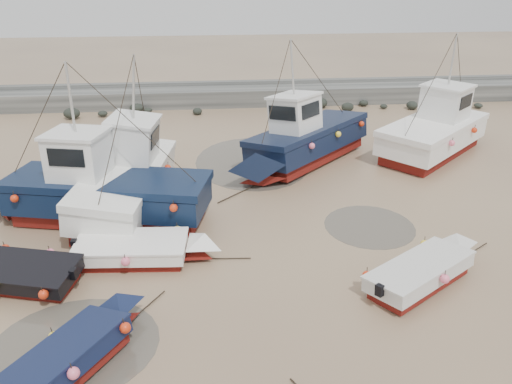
% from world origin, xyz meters
% --- Properties ---
extents(ground, '(120.00, 120.00, 0.00)m').
position_xyz_m(ground, '(0.00, 0.00, 0.00)').
color(ground, '#9F8361').
rests_on(ground, ground).
extents(seawall, '(60.00, 4.92, 1.50)m').
position_xyz_m(seawall, '(0.05, 21.99, 0.63)').
color(seawall, slate).
rests_on(seawall, ground).
extents(puddle_a, '(4.60, 4.60, 0.01)m').
position_xyz_m(puddle_a, '(-4.04, -2.77, 0.00)').
color(puddle_a, '#534D42').
rests_on(puddle_a, ground).
extents(puddle_b, '(3.55, 3.55, 0.01)m').
position_xyz_m(puddle_b, '(5.99, 3.04, 0.00)').
color(puddle_b, '#534D42').
rests_on(puddle_b, ground).
extents(puddle_d, '(5.92, 5.92, 0.01)m').
position_xyz_m(puddle_d, '(2.02, 10.47, 0.00)').
color(puddle_d, '#534D42').
rests_on(puddle_d, ground).
extents(dinghy_1, '(3.76, 5.14, 1.43)m').
position_xyz_m(dinghy_1, '(-3.69, -3.53, 0.55)').
color(dinghy_1, maroon).
rests_on(dinghy_1, ground).
extents(dinghy_3, '(5.60, 4.03, 1.43)m').
position_xyz_m(dinghy_3, '(6.67, -0.82, 0.54)').
color(dinghy_3, maroon).
rests_on(dinghy_3, ground).
extents(dinghy_4, '(6.44, 2.96, 1.43)m').
position_xyz_m(dinghy_4, '(-6.90, 0.42, 0.54)').
color(dinghy_4, maroon).
rests_on(dinghy_4, ground).
extents(dinghy_5, '(6.12, 2.33, 1.43)m').
position_xyz_m(dinghy_5, '(-2.60, 1.35, 0.55)').
color(dinghy_5, maroon).
rests_on(dinghy_5, ground).
extents(cabin_boat_0, '(11.04, 4.73, 6.22)m').
position_xyz_m(cabin_boat_0, '(-4.81, 4.70, 1.31)').
color(cabin_boat_0, maroon).
rests_on(cabin_boat_0, ground).
extents(cabin_boat_1, '(3.95, 10.89, 6.22)m').
position_xyz_m(cabin_boat_1, '(-3.70, 6.23, 1.32)').
color(cabin_boat_1, maroon).
rests_on(cabin_boat_1, ground).
extents(cabin_boat_2, '(8.59, 8.33, 6.22)m').
position_xyz_m(cabin_boat_2, '(4.57, 9.90, 1.32)').
color(cabin_boat_2, maroon).
rests_on(cabin_boat_2, ground).
extents(cabin_boat_3, '(8.76, 8.00, 6.22)m').
position_xyz_m(cabin_boat_3, '(12.12, 10.97, 1.33)').
color(cabin_boat_3, maroon).
rests_on(cabin_boat_3, ground).
extents(person, '(0.73, 0.71, 1.69)m').
position_xyz_m(person, '(-6.49, 5.21, 0.00)').
color(person, '#191D3A').
rests_on(person, ground).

